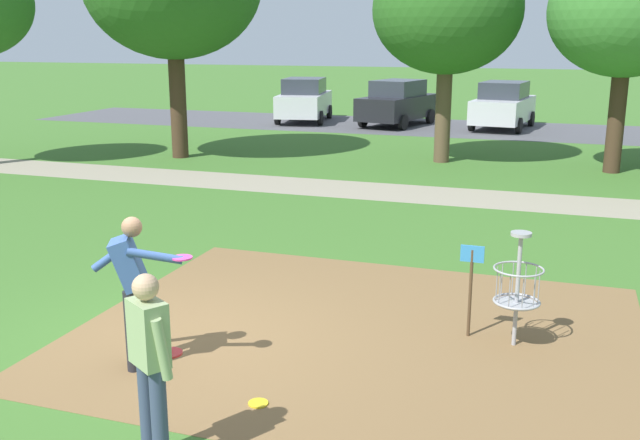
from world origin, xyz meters
TOP-DOWN VIEW (x-y plane):
  - ground_plane at (0.00, 0.00)m, footprint 160.00×160.00m
  - dirt_tee_pad at (2.00, 1.05)m, footprint 6.77×5.60m
  - disc_golf_basket at (3.80, 1.31)m, footprint 0.98×0.58m
  - player_foreground_watching at (-0.07, -0.64)m, footprint 1.17×0.49m
  - player_throwing at (1.14, -2.23)m, footprint 0.48×0.45m
  - frisbee_mid_grass at (1.56, -1.01)m, footprint 0.20×0.20m
  - tree_mid_center at (0.84, 14.02)m, footprint 4.18×4.18m
  - tree_mid_right at (5.48, 13.81)m, footprint 3.96×3.96m
  - parking_lot_strip at (0.00, 22.26)m, footprint 36.00×6.00m
  - parked_car_leftmost at (-6.51, 22.50)m, footprint 2.50×4.45m
  - parked_car_center_left at (-2.40, 22.40)m, footprint 2.72×4.50m
  - parked_car_center_right at (1.80, 22.71)m, footprint 2.35×4.38m
  - gravel_path at (0.00, 9.36)m, footprint 40.00×1.98m

SIDE VIEW (x-z plane):
  - ground_plane at x=0.00m, z-range 0.00..0.00m
  - gravel_path at x=0.00m, z-range 0.00..0.00m
  - parking_lot_strip at x=0.00m, z-range 0.00..0.01m
  - dirt_tee_pad at x=2.00m, z-range 0.00..0.01m
  - frisbee_mid_grass at x=1.56m, z-range 0.00..0.02m
  - disc_golf_basket at x=3.80m, z-range 0.06..1.45m
  - parked_car_leftmost at x=-6.51m, z-range 0.00..1.84m
  - parked_car_center_left at x=-2.40m, z-range 0.00..1.84m
  - parked_car_center_right at x=1.80m, z-range 0.00..1.84m
  - player_throwing at x=1.14m, z-range 0.11..1.82m
  - player_foreground_watching at x=-0.07m, z-range 0.13..1.84m
  - tree_mid_right at x=5.48m, z-range 1.23..7.11m
  - tree_mid_center at x=0.84m, z-range 1.23..7.29m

